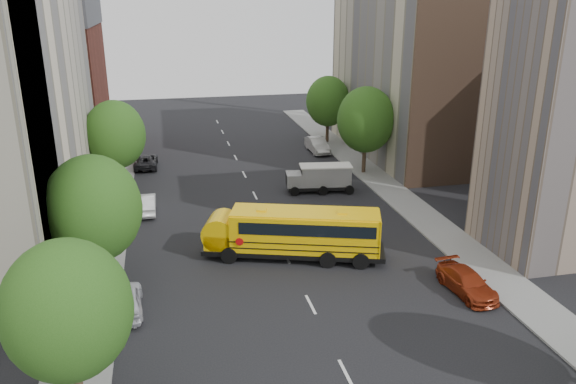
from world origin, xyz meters
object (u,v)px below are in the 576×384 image
object	(u,v)px
school_bus	(292,231)
parked_car_3	(467,282)
parked_car_0	(126,300)
parked_car_1	(145,204)
street_tree_4	(366,120)
street_tree_2	(115,135)
street_tree_5	(328,101)
parked_car_2	(146,161)
safari_truck	(320,178)
street_tree_0	(68,310)
street_tree_1	(93,209)
parked_car_5	(317,145)

from	to	relation	value
school_bus	parked_car_3	distance (m)	10.77
parked_car_0	parked_car_3	bearing A→B (deg)	171.61
parked_car_1	street_tree_4	bearing A→B (deg)	-163.03
street_tree_2	street_tree_5	xyz separation A→B (m)	(22.00, 12.00, -0.12)
school_bus	parked_car_2	bearing A→B (deg)	130.70
street_tree_4	parked_car_0	distance (m)	29.44
street_tree_5	parked_car_1	distance (m)	27.01
parked_car_1	school_bus	bearing A→B (deg)	132.37
street_tree_2	street_tree_5	bearing A→B (deg)	28.61
street_tree_4	safari_truck	xyz separation A→B (m)	(-5.41, -4.15, -3.86)
parked_car_2	parked_car_3	size ratio (longest dim) A/B	1.05
safari_truck	parked_car_0	size ratio (longest dim) A/B	1.34
street_tree_0	parked_car_0	size ratio (longest dim) A/B	1.78
school_bus	parked_car_1	distance (m)	13.69
street_tree_1	parked_car_2	bearing A→B (deg)	85.15
street_tree_2	school_bus	xyz separation A→B (m)	(11.35, -16.07, -3.03)
parked_car_0	parked_car_2	bearing A→B (deg)	-93.39
street_tree_2	parked_car_2	size ratio (longest dim) A/B	1.66
street_tree_0	parked_car_3	world-z (taller)	street_tree_0
school_bus	street_tree_1	bearing A→B (deg)	-152.07
school_bus	parked_car_1	world-z (taller)	school_bus
street_tree_5	school_bus	distance (m)	30.16
street_tree_2	parked_car_5	bearing A→B (deg)	22.62
street_tree_2	parked_car_5	xyz separation A→B (m)	(19.80, 8.25, -4.05)
street_tree_1	street_tree_2	world-z (taller)	street_tree_1
parked_car_0	parked_car_2	world-z (taller)	parked_car_0
street_tree_2	parked_car_2	distance (m)	7.93
safari_truck	parked_car_3	size ratio (longest dim) A/B	1.27
parked_car_0	parked_car_5	distance (m)	34.20
safari_truck	parked_car_1	bearing A→B (deg)	-165.01
street_tree_1	parked_car_3	distance (m)	20.79
street_tree_0	street_tree_4	size ratio (longest dim) A/B	0.91
street_tree_4	parked_car_1	world-z (taller)	street_tree_4
street_tree_1	parked_car_5	bearing A→B (deg)	52.97
street_tree_2	safari_truck	size ratio (longest dim) A/B	1.38
street_tree_1	parked_car_3	xyz separation A→B (m)	(19.80, -4.65, -4.31)
school_bus	safari_truck	xyz separation A→B (m)	(5.24, 11.92, -0.57)
parked_car_2	parked_car_5	distance (m)	17.83
safari_truck	parked_car_2	size ratio (longest dim) A/B	1.21
street_tree_1	safari_truck	bearing A→B (deg)	39.85
parked_car_0	parked_car_3	distance (m)	18.52
street_tree_4	school_bus	distance (m)	19.55
street_tree_1	safari_truck	distance (m)	21.94
parked_car_0	street_tree_1	bearing A→B (deg)	-63.42
street_tree_4	school_bus	world-z (taller)	street_tree_4
parked_car_0	street_tree_5	bearing A→B (deg)	-124.28
street_tree_0	parked_car_3	distance (m)	20.90
school_bus	parked_car_5	xyz separation A→B (m)	(8.45, 24.32, -1.02)
street_tree_2	parked_car_0	size ratio (longest dim) A/B	1.85
parked_car_1	parked_car_3	world-z (taller)	parked_car_1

